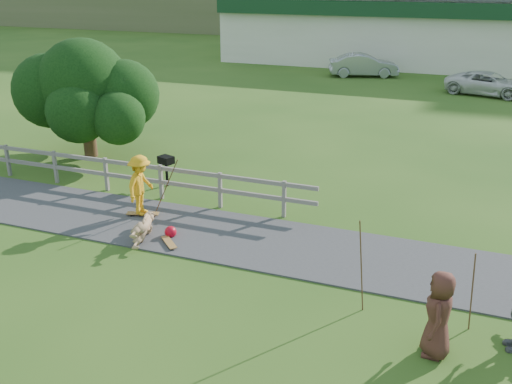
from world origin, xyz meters
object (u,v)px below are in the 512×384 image
car_silver (364,65)px  bbq (167,171)px  spectator_c (439,315)px  skater_fallen (144,228)px  tree (86,107)px  car_white (489,84)px  skater_rider (141,188)px

car_silver → bbq: 23.17m
spectator_c → bbq: bearing=-124.6°
skater_fallen → car_silver: 26.85m
spectator_c → tree: (-13.30, 7.86, 1.07)m
tree → bbq: tree is taller
spectator_c → bbq: 10.84m
car_white → tree: 22.68m
car_silver → bbq: bearing=156.9°
skater_fallen → bbq: (-1.41, 3.76, 0.19)m
skater_rider → car_white: size_ratio=0.37×
tree → car_white: bearing=51.4°
spectator_c → car_silver: 29.96m
skater_fallen → car_silver: (0.59, 26.84, 0.43)m
skater_fallen → car_white: 24.74m
skater_rider → tree: tree is taller
car_white → skater_rider: bearing=171.7°
skater_rider → tree: size_ratio=0.33×
skater_rider → car_white: (9.24, 21.99, -0.22)m
skater_rider → tree: 6.60m
skater_rider → tree: (-4.90, 4.30, 1.04)m
car_silver → tree: (-6.32, -21.28, 1.17)m
skater_fallen → spectator_c: bearing=-31.9°
tree → bbq: 4.89m
tree → skater_rider: bearing=-41.2°
skater_rider → car_silver: size_ratio=0.39×
skater_fallen → spectator_c: spectator_c is taller
tree → bbq: (4.32, -1.81, -1.41)m
car_silver → car_white: bearing=-132.7°
car_white → bbq: size_ratio=4.59×
spectator_c → skater_fallen: bearing=-107.5°
car_silver → tree: 22.22m
spectator_c → tree: bearing=-121.2°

